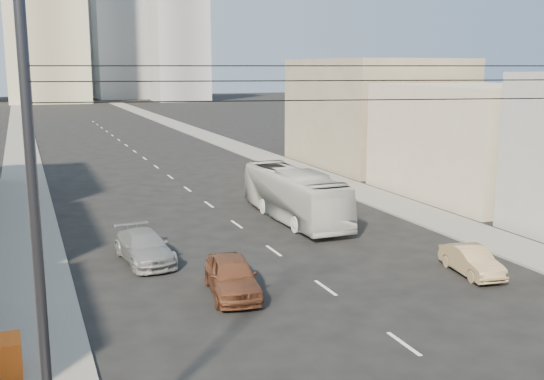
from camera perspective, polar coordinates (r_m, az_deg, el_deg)
sidewalk_left at (r=79.73m, az=-21.55°, el=3.58°), size 3.50×180.00×0.12m
sidewalk_right at (r=83.08m, az=-5.10°, el=4.57°), size 3.50×180.00×0.12m
lane_dashes at (r=63.95m, az=-10.87°, el=2.45°), size 0.15×104.00×0.01m
city_bus at (r=38.95m, az=2.00°, el=-0.44°), size 2.67×11.27×3.14m
sedan_brown at (r=26.52m, az=-3.61°, el=-7.67°), size 2.55×4.95×1.61m
sedan_tan at (r=30.35m, az=17.45°, el=-6.07°), size 1.93×4.05×1.28m
sedan_grey at (r=31.39m, az=-11.37°, el=-5.03°), size 2.51×5.23×1.47m
streetlamp_left at (r=13.50m, az=-20.07°, el=-1.86°), size 2.36×0.25×12.00m
bldg_right_mid at (r=48.79m, az=18.30°, el=4.22°), size 11.00×14.00×8.00m
bldg_right_far at (r=62.03m, az=9.21°, el=6.89°), size 12.00×16.00×10.00m
midrise_ne at (r=196.73m, az=-13.27°, el=13.83°), size 16.00×16.00×40.00m
midrise_back at (r=210.32m, az=-17.25°, el=13.98°), size 18.00×18.00×44.00m
midrise_east at (r=179.16m, az=-8.32°, el=12.39°), size 14.00×14.00×28.00m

